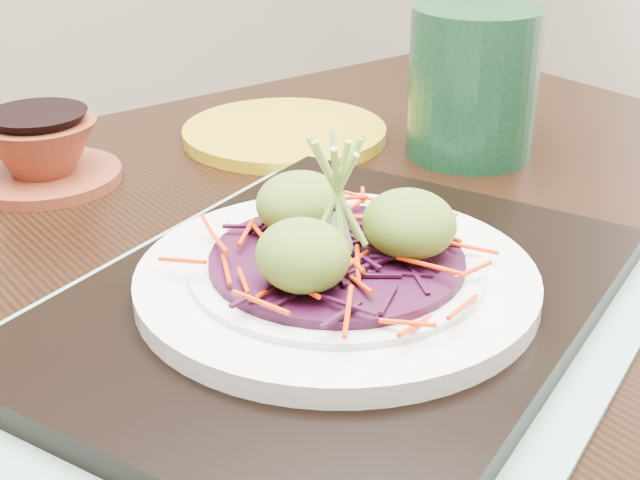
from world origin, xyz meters
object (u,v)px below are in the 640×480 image
yellow_plate (284,133)px  green_jar (473,83)px  serving_tray (336,302)px  dining_table (236,400)px  white_plate (337,278)px  terracotta_bowl_set (42,155)px

yellow_plate → green_jar: bearing=-47.6°
serving_tray → yellow_plate: size_ratio=1.93×
dining_table → white_plate: size_ratio=4.94×
dining_table → terracotta_bowl_set: size_ratio=8.21×
terracotta_bowl_set → green_jar: 0.42m
dining_table → white_plate: white_plate is taller
dining_table → serving_tray: 0.15m
terracotta_bowl_set → green_jar: size_ratio=1.10×
serving_tray → green_jar: (0.30, 0.19, 0.06)m
terracotta_bowl_set → dining_table: bearing=-79.7°
green_jar → terracotta_bowl_set: bearing=156.7°
white_plate → dining_table: bearing=112.0°
dining_table → terracotta_bowl_set: terracotta_bowl_set is taller
dining_table → serving_tray: (0.03, -0.09, 0.12)m
serving_tray → white_plate: bearing=39.1°
dining_table → serving_tray: serving_tray is taller
serving_tray → green_jar: size_ratio=2.82×
dining_table → white_plate: 0.17m
dining_table → green_jar: 0.39m
dining_table → terracotta_bowl_set: (-0.05, 0.27, 0.13)m
white_plate → green_jar: green_jar is taller
dining_table → white_plate: (0.03, -0.09, 0.14)m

